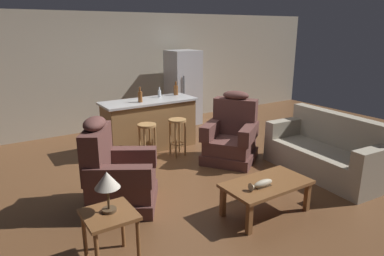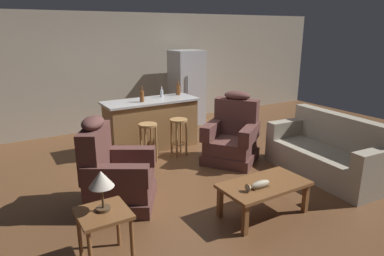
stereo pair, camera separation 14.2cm
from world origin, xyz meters
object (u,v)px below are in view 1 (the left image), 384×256
Objects in this scene: bottle_short_amber at (160,93)px; bottle_wine_dark at (176,90)px; table_lamp at (107,182)px; bar_stool_left at (147,136)px; recliner_near_lamp at (116,176)px; couch at (327,153)px; end_table at (110,222)px; bottle_tall_green at (140,96)px; coffee_table at (266,186)px; fish_figurine at (261,184)px; recliner_near_island at (231,137)px; bar_stool_right at (177,130)px; refrigerator at (183,88)px; kitchen_island at (149,124)px.

bottle_wine_dark is (0.39, 0.03, 0.03)m from bottle_short_amber.
table_lamp is 0.60× the size of bar_stool_left.
table_lamp is (-0.46, -1.06, 0.45)m from recliner_near_lamp.
couch is 2.88× the size of bar_stool_left.
couch is at bearing 3.84° from table_lamp.
bottle_tall_green is (1.63, 2.81, 0.59)m from end_table.
recliner_near_lamp is at bearing -136.05° from bottle_wine_dark.
fish_figurine is (-0.16, -0.07, 0.10)m from coffee_table.
recliner_near_island reaches higher than coffee_table.
bottle_tall_green is 1.02× the size of bottle_wine_dark.
bar_stool_right is 0.39× the size of refrigerator.
refrigerator is 8.74× the size of bottle_short_amber.
coffee_table is at bearing 29.07° from recliner_near_island.
recliner_near_lamp reaches higher than table_lamp.
coffee_table is 1.97m from end_table.
bar_stool_left is (-1.28, 0.71, 0.05)m from recliner_near_island.
recliner_near_lamp is (-1.34, 1.26, -0.04)m from fish_figurine.
refrigerator is (2.86, 3.02, 0.46)m from recliner_near_lamp.
kitchen_island is 0.64m from bottle_short_amber.
kitchen_island reaches higher than end_table.
table_lamp is at bearing -6.22° from recliner_near_island.
bottle_short_amber is at bearing 83.99° from fish_figurine.
fish_figurine is 3.39m from bottle_wine_dark.
bottle_short_amber is at bearing 85.98° from bar_stool_right.
bottle_short_amber is at bearing 49.58° from bar_stool_left.
fish_figurine is 2.47m from bar_stool_left.
coffee_table is 0.56× the size of couch.
refrigerator is (1.37, 4.22, 0.52)m from coffee_table.
kitchen_island is at bearing 84.35° from recliner_near_lamp.
bar_stool_right reaches higher than coffee_table.
coffee_table is at bearing -78.68° from bar_stool_left.
bottle_short_amber is (-1.19, -1.06, 0.15)m from refrigerator.
kitchen_island is at bearing -166.09° from bottle_wine_dark.
end_table is (-2.77, -1.56, 0.04)m from recliner_near_island.
couch is 7.20× the size of bottle_wine_dark.
kitchen_island is at bearing 60.95° from bar_stool_left.
bar_stool_left is at bearing 56.68° from table_lamp.
bottle_wine_dark reaches higher than bar_stool_right.
kitchen_island is at bearing 57.63° from end_table.
fish_figurine is 0.19× the size of refrigerator.
bottle_short_amber reaches higher than table_lamp.
end_table is 0.82× the size of bar_stool_left.
fish_figurine is 4.57m from refrigerator.
couch is 3.11m from bottle_wine_dark.
bottle_tall_green is (-2.06, 2.54, 0.71)m from couch.
bar_stool_left is 1.44m from bottle_wine_dark.
bar_stool_right is at bearing -124.17° from refrigerator.
table_lamp is at bearing -132.80° from bar_stool_right.
coffee_table is 3.31m from bottle_wine_dark.
bar_stool_left is 3.38× the size of bottle_short_amber.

